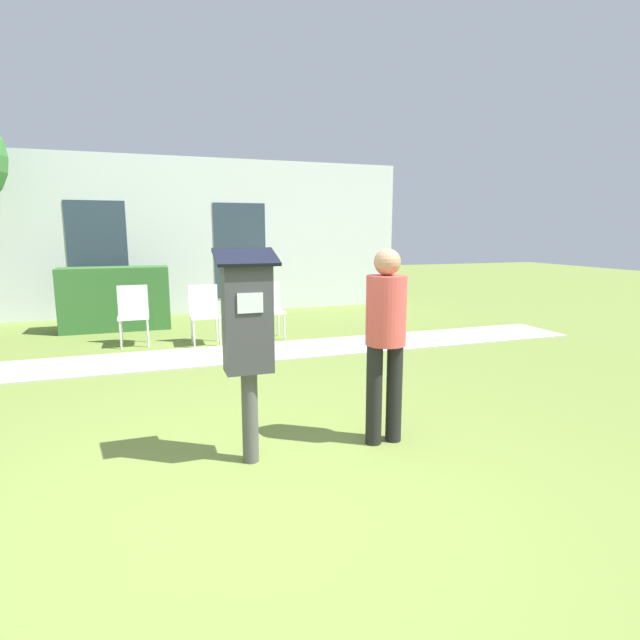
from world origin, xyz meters
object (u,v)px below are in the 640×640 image
at_px(parking_meter, 248,329).
at_px(outdoor_chair_middle, 204,309).
at_px(outdoor_chair_left, 133,310).
at_px(outdoor_chair_right, 268,305).
at_px(person_standing, 386,331).

height_order(parking_meter, outdoor_chair_middle, parking_meter).
relative_size(parking_meter, outdoor_chair_left, 1.77).
height_order(outdoor_chair_middle, outdoor_chair_right, same).
bearing_deg(person_standing, parking_meter, 166.28).
bearing_deg(person_standing, outdoor_chair_left, 100.61).
xyz_separation_m(parking_meter, outdoor_chair_right, (1.15, 4.31, -0.49)).
distance_m(person_standing, outdoor_chair_left, 4.95).
xyz_separation_m(person_standing, outdoor_chair_middle, (-0.97, 4.23, -0.40)).
distance_m(parking_meter, outdoor_chair_left, 4.62).
distance_m(parking_meter, outdoor_chair_right, 4.49).
relative_size(outdoor_chair_left, outdoor_chair_right, 1.00).
height_order(person_standing, outdoor_chair_left, person_standing).
bearing_deg(person_standing, outdoor_chair_right, 75.97).
height_order(person_standing, outdoor_chair_right, person_standing).
bearing_deg(outdoor_chair_left, person_standing, -65.41).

